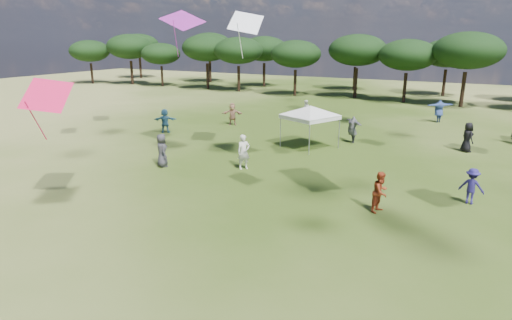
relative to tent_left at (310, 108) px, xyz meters
The scene contains 3 objects.
tree_line 27.80m from the tent_left, 75.15° to the left, with size 108.78×17.63×7.77m.
tent_left is the anchor object (origin of this frame).
festival_crowd 3.61m from the tent_left, 49.72° to the left, with size 31.32×23.48×1.92m.
Camera 1 is at (4.81, -5.14, 6.99)m, focal length 30.00 mm.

